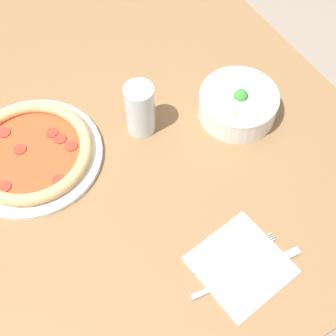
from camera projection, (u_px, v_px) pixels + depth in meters
ground_plane at (129, 252)px, 1.65m from camera, size 8.00×8.00×0.00m
dining_table at (110, 149)px, 1.11m from camera, size 1.18×1.01×0.73m
pizza at (30, 152)px, 0.97m from camera, size 0.30×0.30×0.04m
bowl at (238, 103)px, 1.01m from camera, size 0.17×0.17×0.08m
napkin at (241, 265)px, 0.85m from camera, size 0.17×0.17×0.00m
fork at (233, 254)px, 0.86m from camera, size 0.03×0.17×0.00m
knife at (242, 275)px, 0.84m from camera, size 0.04×0.22×0.01m
glass at (140, 109)px, 0.97m from camera, size 0.06×0.06×0.12m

